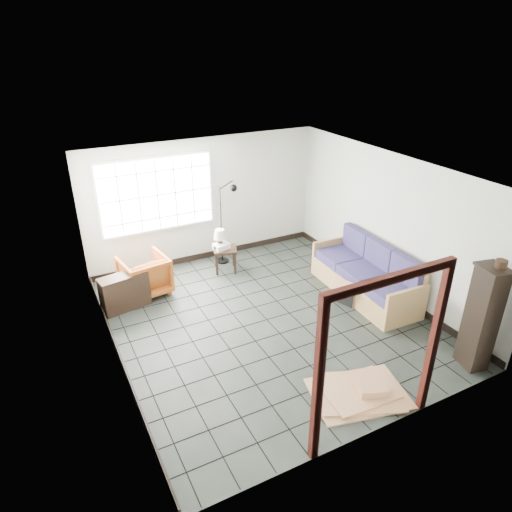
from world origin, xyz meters
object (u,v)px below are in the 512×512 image
futon_sofa (368,276)px  side_table (225,252)px  tall_shelf (482,317)px  armchair (144,273)px

futon_sofa → side_table: (-1.98, 2.07, 0.05)m
side_table → tall_shelf: (2.05, -4.40, 0.41)m
side_table → tall_shelf: bearing=-65.0°
futon_sofa → tall_shelf: size_ratio=1.43×
futon_sofa → armchair: (-3.69, 1.93, 0.05)m
futon_sofa → armchair: size_ratio=2.81×
armchair → tall_shelf: 5.68m
futon_sofa → side_table: futon_sofa is taller
armchair → side_table: 1.71m
futon_sofa → tall_shelf: (0.07, -2.32, 0.46)m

